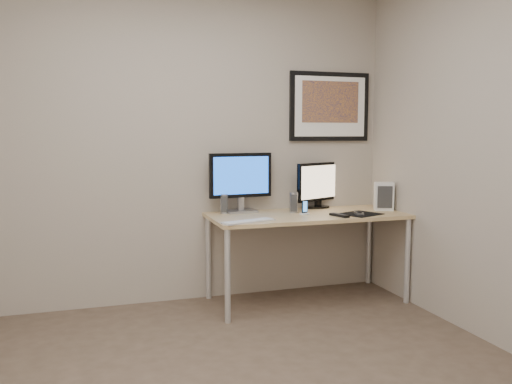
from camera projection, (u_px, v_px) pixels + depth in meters
room at (213, 90)px, 3.18m from camera, size 3.60×3.60×3.60m
desk at (307, 222)px, 4.45m from camera, size 1.60×0.70×0.73m
framed_art at (330, 107)px, 4.76m from camera, size 0.75×0.04×0.60m
monitor_large at (241, 180)px, 4.49m from camera, size 0.54×0.20×0.49m
monitor_tv at (318, 184)px, 4.75m from camera, size 0.48×0.24×0.40m
speaker_left at (224, 204)px, 4.45m from camera, size 0.08×0.08×0.16m
speaker_right at (294, 203)px, 4.49m from camera, size 0.09×0.09×0.17m
phone_dock at (305, 207)px, 4.39m from camera, size 0.07×0.07×0.12m
keyboard at (249, 221)px, 4.02m from camera, size 0.43×0.23×0.01m
mousepad at (360, 214)px, 4.42m from camera, size 0.38×0.36×0.00m
mouse at (359, 212)px, 4.38m from camera, size 0.07×0.10×0.03m
remote at (339, 215)px, 4.29m from camera, size 0.10×0.19×0.02m
fan_unit at (384, 196)px, 4.64m from camera, size 0.19×0.17×0.24m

